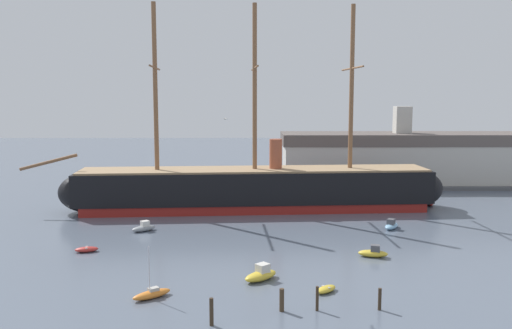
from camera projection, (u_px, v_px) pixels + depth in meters
name	position (u px, v px, depth m)	size (l,w,h in m)	color
tall_ship	(255.00, 188.00, 89.65)	(68.87, 15.78, 33.11)	maroon
sailboat_foreground_left	(152.00, 294.00, 51.02)	(3.74, 3.28, 5.01)	orange
dinghy_foreground_right	(326.00, 289.00, 52.54)	(2.60, 2.57, 0.60)	gold
motorboat_near_centre	(261.00, 275.00, 55.92)	(4.09, 3.90, 1.68)	gold
dinghy_mid_left	(87.00, 249.00, 65.94)	(2.93, 1.82, 0.64)	#B22D28
motorboat_mid_right	(373.00, 253.00, 63.97)	(3.64, 2.13, 1.43)	gold
motorboat_alongside_bow	(144.00, 228.00, 75.95)	(3.60, 3.23, 1.44)	gray
motorboat_alongside_stern	(391.00, 225.00, 77.29)	(3.09, 3.72, 1.46)	#7FB2D6
sailboat_far_left	(92.00, 202.00, 94.81)	(2.95, 3.39, 4.53)	silver
dinghy_far_right	(430.00, 203.00, 93.78)	(1.47, 2.72, 0.61)	#B22D28
dinghy_distant_centre	(263.00, 193.00, 103.72)	(2.91, 2.80, 0.67)	orange
mooring_piling_nearest	(317.00, 299.00, 47.95)	(0.27, 0.27, 2.21)	#382B1E
mooring_piling_left_pair	(282.00, 300.00, 47.85)	(0.42, 0.42, 2.04)	#423323
mooring_piling_right_pair	(380.00, 299.00, 48.12)	(0.30, 0.30, 1.98)	#382B1E
mooring_piling_midwater	(211.00, 312.00, 44.87)	(0.34, 0.34, 2.34)	#382B1E
dockside_warehouse_right	(402.00, 159.00, 114.02)	(54.06, 14.56, 16.41)	#565659
seagull_in_flight	(225.00, 119.00, 53.64)	(0.41, 1.31, 0.14)	silver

